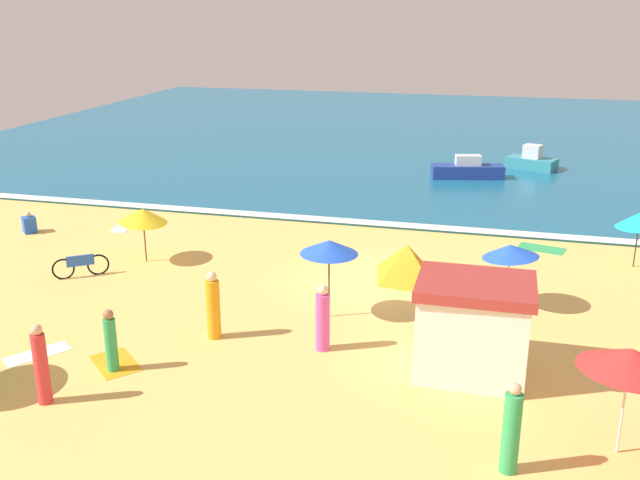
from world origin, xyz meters
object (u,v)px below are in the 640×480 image
(beach_umbrella_2, at_px, (143,216))
(small_boat_0, at_px, (532,161))
(lifeguard_cabana, at_px, (473,327))
(beachgoer_5, at_px, (511,430))
(beachgoer_4, at_px, (29,224))
(beachgoer_6, at_px, (111,341))
(beachgoer_0, at_px, (213,307))
(small_boat_1, at_px, (468,170))
(parked_bicycle, at_px, (81,265))
(beach_umbrella_3, at_px, (640,220))
(beach_umbrella_1, at_px, (510,251))
(beach_tent, at_px, (407,262))
(beach_umbrella_6, at_px, (630,360))
(beachgoer_1, at_px, (41,365))
(beachgoer_2, at_px, (640,372))
(beachgoer_3, at_px, (323,319))
(beach_umbrella_8, at_px, (329,247))

(beach_umbrella_2, height_order, small_boat_0, beach_umbrella_2)
(lifeguard_cabana, relative_size, beachgoer_5, 1.44)
(beachgoer_4, height_order, beachgoer_5, beachgoer_5)
(beachgoer_6, bearing_deg, beachgoer_0, 53.84)
(beachgoer_6, relative_size, small_boat_1, 0.43)
(beachgoer_4, distance_m, beachgoer_6, 12.82)
(parked_bicycle, relative_size, beachgoer_4, 1.77)
(beach_umbrella_3, xyz_separation_m, beachgoer_6, (-13.46, -11.02, -0.89))
(beach_umbrella_2, relative_size, small_boat_1, 0.53)
(beach_umbrella_1, distance_m, beach_tent, 3.68)
(beach_umbrella_3, bearing_deg, beachgoer_5, -107.62)
(beach_umbrella_6, bearing_deg, beachgoer_4, 154.49)
(beach_umbrella_1, relative_size, beachgoer_1, 1.06)
(beachgoer_0, bearing_deg, beachgoer_2, -0.07)
(lifeguard_cabana, distance_m, beach_tent, 6.27)
(beach_umbrella_1, distance_m, small_boat_0, 19.24)
(beach_tent, relative_size, beachgoer_2, 2.96)
(beach_umbrella_3, bearing_deg, beach_umbrella_1, -131.83)
(beach_tent, xyz_separation_m, beachgoer_1, (-6.83, -9.57, 0.32))
(beach_umbrella_6, height_order, beachgoer_0, beach_umbrella_6)
(beachgoer_6, bearing_deg, beachgoer_3, 26.85)
(parked_bicycle, height_order, beachgoer_0, beachgoer_0)
(beach_umbrella_2, height_order, beach_umbrella_3, beach_umbrella_3)
(beachgoer_4, bearing_deg, beachgoer_1, -53.21)
(parked_bicycle, bearing_deg, small_boat_1, 56.02)
(beachgoer_6, bearing_deg, beach_umbrella_1, 34.40)
(beachgoer_4, height_order, small_boat_1, small_boat_1)
(beachgoer_5, bearing_deg, beach_umbrella_6, 28.94)
(beach_umbrella_1, xyz_separation_m, beachgoer_1, (-9.99, -8.08, -0.84))
(beach_umbrella_6, distance_m, beachgoer_3, 7.52)
(beach_tent, relative_size, small_boat_0, 0.98)
(beachgoer_2, bearing_deg, beach_umbrella_1, 127.18)
(beach_umbrella_6, distance_m, beachgoer_4, 22.70)
(parked_bicycle, bearing_deg, beach_umbrella_1, 3.67)
(beach_umbrella_2, xyz_separation_m, beach_umbrella_3, (16.37, 3.69, 0.01))
(beach_umbrella_3, height_order, beachgoer_2, beach_umbrella_3)
(beach_tent, relative_size, beachgoer_4, 3.27)
(beach_umbrella_8, xyz_separation_m, beachgoer_0, (-2.66, -2.09, -1.21))
(beachgoer_1, bearing_deg, beachgoer_0, 59.26)
(lifeguard_cabana, height_order, beach_umbrella_8, lifeguard_cabana)
(lifeguard_cabana, relative_size, small_boat_0, 0.98)
(beachgoer_2, bearing_deg, beachgoer_4, 162.00)
(beach_umbrella_8, bearing_deg, beach_umbrella_1, 21.43)
(beachgoer_5, bearing_deg, beachgoer_3, 139.15)
(parked_bicycle, height_order, beachgoer_6, beachgoer_6)
(small_boat_0, relative_size, small_boat_1, 0.75)
(beachgoer_1, height_order, beachgoer_5, beachgoer_1)
(beachgoer_5, bearing_deg, parked_bicycle, 152.35)
(beachgoer_2, distance_m, beachgoer_4, 22.32)
(beachgoer_6, relative_size, small_boat_0, 0.58)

